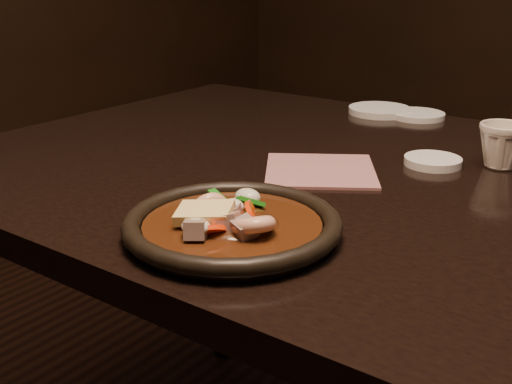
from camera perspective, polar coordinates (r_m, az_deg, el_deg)
The scene contains 8 objects.
table at distance 0.96m, azimuth 16.54°, elevation -4.22°, with size 1.60×0.90×0.75m.
plate at distance 0.75m, azimuth -2.11°, elevation -3.01°, with size 0.26×0.26×0.03m.
stirfry at distance 0.75m, azimuth -2.40°, elevation -2.64°, with size 0.15×0.14×0.06m.
soy_dish at distance 1.05m, azimuth 15.44°, elevation 2.65°, with size 0.09×0.09×0.01m, color white.
saucer_left at distance 1.39m, azimuth 10.92°, elevation 7.14°, with size 0.13×0.13×0.01m, color white.
saucer_right at distance 1.36m, azimuth 14.15°, elevation 6.65°, with size 0.11×0.11×0.01m, color white.
tea_cup at distance 1.06m, azimuth 21.07°, elevation 3.99°, with size 0.07×0.07×0.07m, color beige.
napkin at distance 0.98m, azimuth 5.74°, elevation 1.92°, with size 0.16×0.16×0.00m, color #995E5F.
Camera 1 is at (0.27, -0.84, 1.05)m, focal length 45.00 mm.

